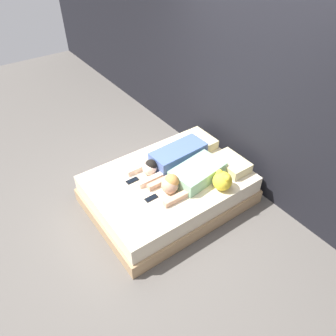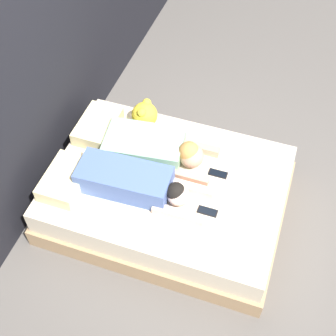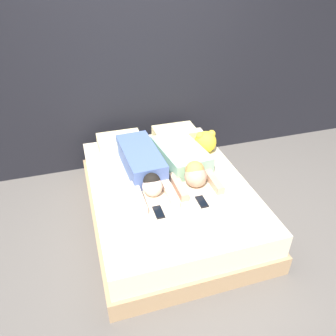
# 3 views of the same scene
# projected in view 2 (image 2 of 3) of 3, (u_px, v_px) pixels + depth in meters

# --- Properties ---
(ground_plane) EXTENTS (12.00, 12.00, 0.00)m
(ground_plane) POSITION_uv_depth(u_px,v_px,m) (168.00, 208.00, 4.18)
(ground_plane) COLOR #5B5651
(wall_back) EXTENTS (12.00, 0.06, 2.60)m
(wall_back) POSITION_uv_depth(u_px,v_px,m) (21.00, 65.00, 3.40)
(wall_back) COLOR black
(wall_back) RESTS_ON ground_plane
(bed) EXTENTS (1.46, 1.97, 0.42)m
(bed) POSITION_uv_depth(u_px,v_px,m) (168.00, 194.00, 4.02)
(bed) COLOR tan
(bed) RESTS_ON ground_plane
(pillow_head_left) EXTENTS (0.47, 0.31, 0.13)m
(pillow_head_left) POSITION_uv_depth(u_px,v_px,m) (66.00, 179.00, 3.78)
(pillow_head_left) COLOR beige
(pillow_head_left) RESTS_ON bed
(pillow_head_right) EXTENTS (0.47, 0.31, 0.13)m
(pillow_head_right) POSITION_uv_depth(u_px,v_px,m) (98.00, 126.00, 4.15)
(pillow_head_right) COLOR beige
(pillow_head_right) RESTS_ON bed
(person_left) EXTENTS (0.36, 1.08, 0.21)m
(person_left) POSITION_uv_depth(u_px,v_px,m) (136.00, 183.00, 3.71)
(person_left) COLOR #4C66A5
(person_left) RESTS_ON bed
(person_right) EXTENTS (0.47, 0.97, 0.24)m
(person_right) POSITION_uv_depth(u_px,v_px,m) (157.00, 148.00, 3.95)
(person_right) COLOR #8CBF99
(person_right) RESTS_ON bed
(cell_phone_left) EXTENTS (0.07, 0.16, 0.01)m
(cell_phone_left) POSITION_uv_depth(u_px,v_px,m) (207.00, 211.00, 3.65)
(cell_phone_left) COLOR black
(cell_phone_left) RESTS_ON bed
(cell_phone_right) EXTENTS (0.07, 0.16, 0.01)m
(cell_phone_right) POSITION_uv_depth(u_px,v_px,m) (218.00, 174.00, 3.89)
(cell_phone_right) COLOR black
(cell_phone_right) RESTS_ON bed
(plush_toy) EXTENTS (0.23, 0.23, 0.24)m
(plush_toy) POSITION_uv_depth(u_px,v_px,m) (145.00, 114.00, 4.16)
(plush_toy) COLOR yellow
(plush_toy) RESTS_ON bed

